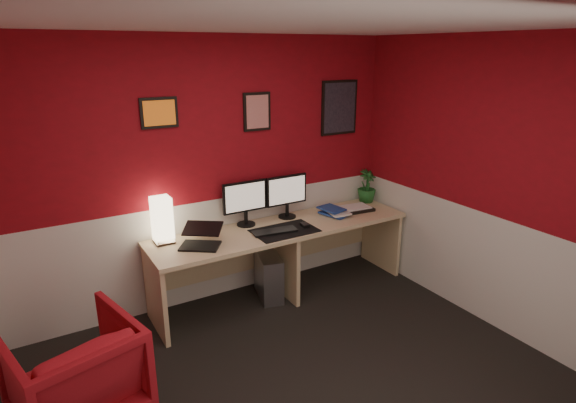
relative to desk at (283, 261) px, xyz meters
The scene contains 24 objects.
ground 1.59m from the desk, 115.14° to the right, with size 4.00×3.50×0.01m, color black.
ceiling 2.64m from the desk, 115.14° to the right, with size 4.00×3.50×0.01m, color white.
wall_back 1.16m from the desk, 152.38° to the left, with size 4.00×0.01×2.50m, color maroon.
wall_right 2.13m from the desk, 46.34° to the right, with size 0.01×3.50×2.50m, color maroon.
wainscot_back 0.75m from the desk, 152.72° to the left, with size 4.00×0.01×1.00m, color silver.
wainscot_right 1.94m from the desk, 46.45° to the right, with size 0.01×3.50×1.00m, color silver.
desk is the anchor object (origin of this frame).
shoji_lamp 1.25m from the desk, behind, with size 0.16×0.16×0.40m, color #FFE5B2.
laptop 0.99m from the desk, behind, with size 0.33×0.23×0.22m, color black.
monitor_left 0.75m from the desk, 142.36° to the left, with size 0.45×0.06×0.58m, color black.
monitor_right 0.71m from the desk, 50.32° to the left, with size 0.45×0.06×0.58m, color black.
desk_mat 0.39m from the desk, 110.96° to the right, with size 0.60×0.38×0.01m, color black.
keyboard 0.42m from the desk, 145.17° to the right, with size 0.42×0.14×0.02m, color black.
mouse 0.44m from the desk, 33.92° to the right, with size 0.06×0.10×0.03m, color black.
book_bottom 0.65m from the desk, ahead, with size 0.21×0.29×0.03m, color navy.
book_middle 0.67m from the desk, ahead, with size 0.20×0.28×0.02m, color silver.
book_top 0.66m from the desk, ahead, with size 0.19×0.26×0.02m, color navy.
zen_tray 0.98m from the desk, ahead, with size 0.35×0.25×0.03m, color black.
potted_plant 1.33m from the desk, ahead, with size 0.20×0.20×0.36m, color #19591E.
pc_tower 0.20m from the desk, 165.12° to the left, with size 0.20×0.45×0.45m, color #99999E.
armchair 2.15m from the desk, 159.31° to the right, with size 0.75×0.77×0.70m, color #A7151E.
art_left 1.83m from the desk, 161.97° to the left, with size 0.32×0.02×0.26m, color orange.
art_center 1.47m from the desk, 104.55° to the left, with size 0.28×0.02×0.36m, color red.
art_right 1.70m from the desk, 20.59° to the left, with size 0.44×0.02×0.56m, color black.
Camera 1 is at (-1.46, -2.27, 2.36)m, focal length 29.31 mm.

